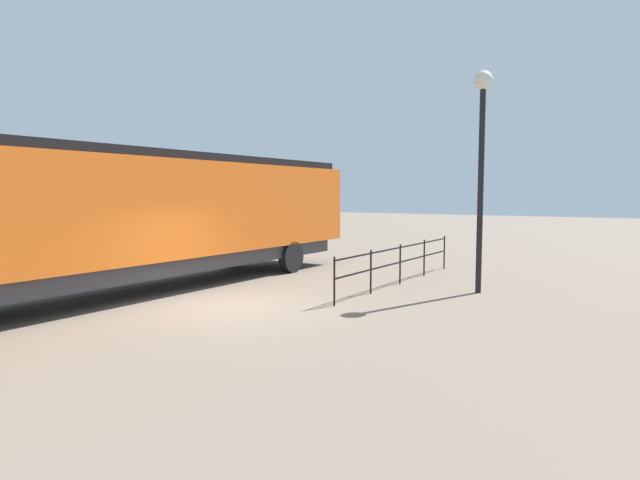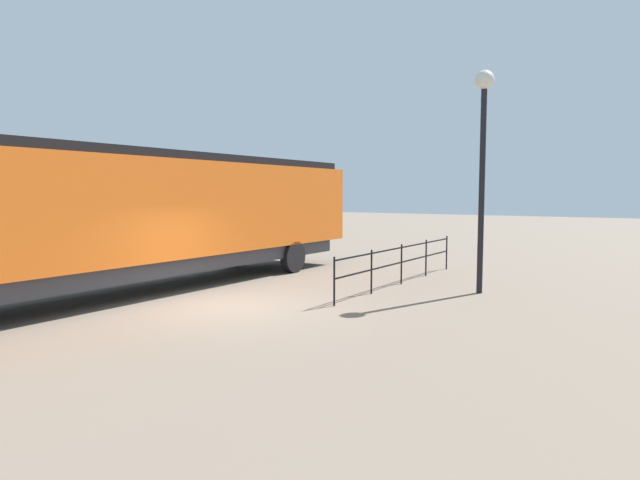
% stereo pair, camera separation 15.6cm
% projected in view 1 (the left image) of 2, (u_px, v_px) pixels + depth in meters
% --- Properties ---
extents(ground_plane, '(120.00, 120.00, 0.00)m').
position_uv_depth(ground_plane, '(233.00, 307.00, 13.31)').
color(ground_plane, '#756656').
extents(locomotive, '(3.09, 17.43, 3.94)m').
position_uv_depth(locomotive, '(148.00, 213.00, 15.49)').
color(locomotive, orange).
rests_on(locomotive, ground_plane).
extents(lamp_post, '(0.52, 0.52, 6.09)m').
position_uv_depth(lamp_post, '(482.00, 137.00, 14.91)').
color(lamp_post, black).
rests_on(lamp_post, ground_plane).
extents(platform_fence, '(0.05, 7.88, 1.22)m').
position_uv_depth(platform_fence, '(400.00, 258.00, 16.69)').
color(platform_fence, black).
rests_on(platform_fence, ground_plane).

